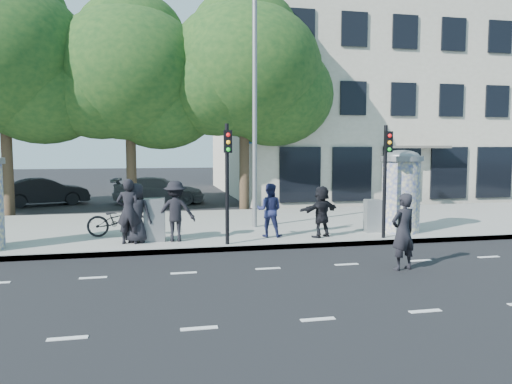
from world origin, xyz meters
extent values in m
plane|color=black|center=(0.00, 0.00, 0.00)|extent=(120.00, 120.00, 0.00)
cube|color=gray|center=(0.00, 7.50, 0.07)|extent=(40.00, 8.00, 0.15)
cube|color=slate|center=(0.00, 3.55, 0.07)|extent=(40.00, 0.10, 0.16)
cube|color=silver|center=(0.00, -2.20, 0.00)|extent=(32.00, 0.12, 0.01)
cube|color=silver|center=(0.00, 1.40, 0.00)|extent=(32.00, 0.12, 0.01)
cylinder|color=beige|center=(5.20, 4.70, 1.30)|extent=(1.20, 1.20, 2.30)
cylinder|color=slate|center=(5.20, 4.70, 2.53)|extent=(1.36, 1.36, 0.16)
ellipsoid|color=slate|center=(5.20, 4.70, 2.61)|extent=(1.10, 1.10, 0.38)
cylinder|color=black|center=(-0.60, 3.85, 1.85)|extent=(0.11, 0.11, 3.40)
cube|color=black|center=(-0.60, 3.67, 3.05)|extent=(0.22, 0.14, 0.62)
cylinder|color=black|center=(4.20, 3.85, 1.85)|extent=(0.11, 0.11, 3.40)
cube|color=black|center=(4.20, 3.67, 3.05)|extent=(0.22, 0.14, 0.62)
cylinder|color=slate|center=(0.80, 6.70, 4.15)|extent=(0.16, 0.16, 8.00)
cylinder|color=#38281C|center=(-8.50, 12.50, 2.36)|extent=(0.44, 0.44, 4.73)
ellipsoid|color=#143815|center=(-8.50, 12.50, 6.51)|extent=(7.20, 7.20, 6.12)
cylinder|color=#38281C|center=(-3.50, 12.70, 2.21)|extent=(0.44, 0.44, 4.41)
ellipsoid|color=#143815|center=(-3.50, 12.70, 6.08)|extent=(6.80, 6.80, 5.78)
cylinder|color=#38281C|center=(1.50, 12.30, 2.29)|extent=(0.44, 0.44, 4.59)
ellipsoid|color=#143815|center=(1.50, 12.30, 6.32)|extent=(7.00, 7.00, 5.95)
cube|color=#ABA490|center=(12.00, 20.00, 6.00)|extent=(20.00, 15.00, 12.00)
cube|color=black|center=(12.00, 12.45, 1.60)|extent=(18.00, 0.10, 2.60)
cube|color=#59544C|center=(10.00, 12.10, 2.90)|extent=(3.20, 0.90, 0.12)
cube|color=#194C8C|center=(2.50, 12.45, 3.20)|extent=(1.60, 0.06, 0.30)
imported|color=black|center=(-3.12, 4.61, 1.01)|extent=(0.98, 0.81, 1.72)
imported|color=black|center=(-3.33, 4.49, 1.08)|extent=(0.75, 0.56, 1.86)
imported|color=#1C2046|center=(0.85, 4.76, 0.97)|extent=(0.97, 0.86, 1.64)
imported|color=black|center=(-2.01, 4.62, 1.04)|extent=(1.19, 0.74, 1.77)
imported|color=black|center=(2.38, 4.35, 0.94)|extent=(1.55, 1.06, 1.57)
imported|color=black|center=(3.10, 0.65, 0.91)|extent=(0.75, 0.59, 1.82)
imported|color=black|center=(-3.66, 5.75, 0.66)|extent=(0.82, 1.98, 1.02)
cube|color=slate|center=(-2.61, 4.78, 0.78)|extent=(0.63, 0.47, 1.25)
cube|color=gray|center=(4.33, 4.90, 0.68)|extent=(0.52, 0.40, 1.05)
imported|color=black|center=(-7.83, 16.45, 0.67)|extent=(2.60, 4.33, 1.35)
imported|color=slate|center=(-2.26, 16.02, 0.67)|extent=(2.40, 4.79, 1.34)
camera|label=1|loc=(-2.74, -9.97, 2.91)|focal=35.00mm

